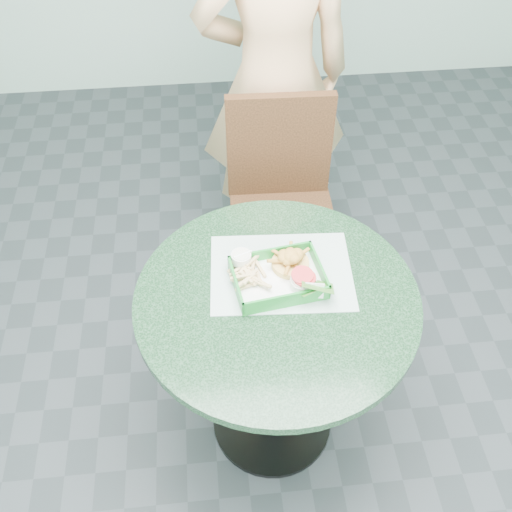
{
  "coord_description": "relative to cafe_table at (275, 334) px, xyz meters",
  "views": [
    {
      "loc": [
        -0.17,
        -1.1,
        2.14
      ],
      "look_at": [
        -0.05,
        0.1,
        0.84
      ],
      "focal_mm": 42.0,
      "sensor_mm": 36.0,
      "label": 1
    }
  ],
  "objects": [
    {
      "name": "diner_person",
      "position": [
        0.12,
        1.02,
        0.43
      ],
      "size": [
        0.78,
        0.54,
        2.03
      ],
      "primitive_type": "imported",
      "rotation": [
        0.0,
        0.0,
        3.22
      ],
      "color": "#E5AF7A",
      "rests_on": "floor"
    },
    {
      "name": "sauce_ramekin",
      "position": [
        -0.08,
        0.13,
        0.22
      ],
      "size": [
        0.06,
        0.06,
        0.03
      ],
      "rotation": [
        0.0,
        0.0,
        0.4
      ],
      "color": "white",
      "rests_on": "food_basket"
    },
    {
      "name": "cafe_table",
      "position": [
        0.0,
        0.0,
        0.0
      ],
      "size": [
        0.85,
        0.85,
        0.75
      ],
      "color": "black",
      "rests_on": "floor"
    },
    {
      "name": "crab_sandwich",
      "position": [
        0.06,
        0.09,
        0.22
      ],
      "size": [
        0.11,
        0.11,
        0.07
      ],
      "rotation": [
        0.0,
        0.0,
        0.05
      ],
      "color": "tan",
      "rests_on": "food_basket"
    },
    {
      "name": "dining_chair",
      "position": [
        0.11,
        0.71,
        -0.05
      ],
      "size": [
        0.42,
        0.42,
        0.93
      ],
      "rotation": [
        0.0,
        0.0,
        -0.03
      ],
      "color": "#391A0F",
      "rests_on": "floor"
    },
    {
      "name": "placemat",
      "position": [
        0.02,
        0.09,
        0.17
      ],
      "size": [
        0.45,
        0.35,
        0.0
      ],
      "primitive_type": "cube",
      "rotation": [
        0.0,
        0.0,
        -0.06
      ],
      "color": "#A0BBB3",
      "rests_on": "cafe_table"
    },
    {
      "name": "food_basket",
      "position": [
        0.01,
        0.05,
        0.19
      ],
      "size": [
        0.26,
        0.19,
        0.05
      ],
      "rotation": [
        0.0,
        0.0,
        0.15
      ],
      "color": "#1A812B",
      "rests_on": "placemat"
    },
    {
      "name": "fries_pile",
      "position": [
        -0.07,
        0.08,
        0.21
      ],
      "size": [
        0.15,
        0.15,
        0.04
      ],
      "primitive_type": null,
      "rotation": [
        0.0,
        0.0,
        0.42
      ],
      "color": "tan",
      "rests_on": "food_basket"
    },
    {
      "name": "floor",
      "position": [
        0.0,
        0.0,
        -0.58
      ],
      "size": [
        4.0,
        5.0,
        0.02
      ],
      "primitive_type": "cube",
      "color": "#303335",
      "rests_on": "ground"
    },
    {
      "name": "garnish_cup",
      "position": [
        0.08,
        0.0,
        0.21
      ],
      "size": [
        0.12,
        0.11,
        0.05
      ],
      "rotation": [
        0.0,
        0.0,
        -0.03
      ],
      "color": "silver",
      "rests_on": "food_basket"
    }
  ]
}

